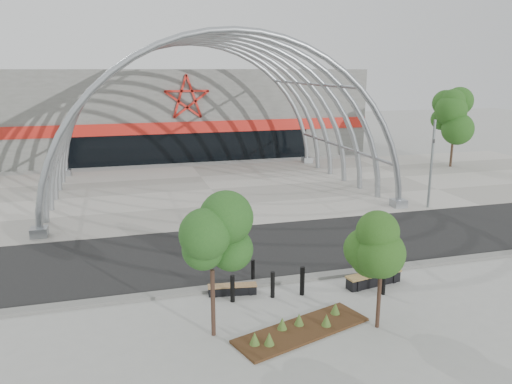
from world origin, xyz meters
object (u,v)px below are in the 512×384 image
Objects in this scene: bench_1 at (374,279)px; bollard_2 at (273,285)px; street_tree_0 at (212,242)px; bench_0 at (232,290)px; signal_pole at (432,163)px; street_tree_1 at (382,247)px.

bench_1 is 4.08m from bollard_2.
street_tree_0 is at bearing -163.28° from bench_1.
street_tree_0 is 2.32× the size of bench_0.
street_tree_0 is (-15.13, -10.93, 0.33)m from signal_pole.
bollard_2 reaches higher than bench_1.
street_tree_0 is 4.11m from bench_0.
bench_0 is (1.22, 2.66, -2.89)m from street_tree_0.
street_tree_1 is at bearing -42.19° from bench_0.
bench_1 reaches higher than bench_0.
street_tree_1 is 4.56m from bollard_2.
street_tree_1 is (5.19, -0.94, -0.32)m from street_tree_0.
street_tree_0 is at bearing -114.69° from bench_0.
signal_pole is at bearing 46.49° from bench_1.
street_tree_1 reaches higher than bench_0.
bollard_2 is (-2.61, 2.97, -2.26)m from street_tree_1.
street_tree_0 reaches higher than bench_0.
bollard_2 is at bearing -144.66° from signal_pole.
street_tree_0 is at bearing -141.77° from bollard_2.
bollard_2 is (-4.07, 0.04, 0.25)m from bench_1.
bollard_2 is (2.58, 2.03, -2.58)m from street_tree_0.
signal_pole is at bearing 50.06° from street_tree_1.
street_tree_1 is 3.89× the size of bollard_2.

